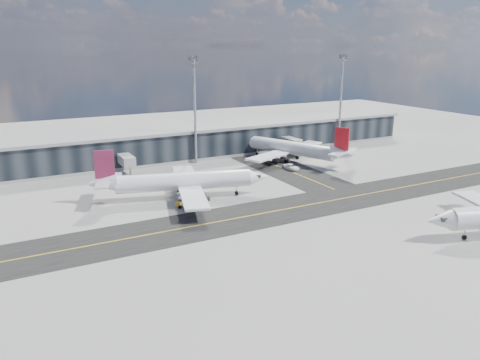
{
  "coord_description": "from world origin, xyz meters",
  "views": [
    {
      "loc": [
        -48.09,
        -69.57,
        31.34
      ],
      "look_at": [
        -5.45,
        11.47,
        5.0
      ],
      "focal_mm": 35.0,
      "sensor_mm": 36.0,
      "label": 1
    }
  ],
  "objects_px": {
    "airliner_redtail": "(291,148)",
    "service_van": "(291,167)",
    "baggage_tug": "(186,202)",
    "airliner_af": "(182,182)"
  },
  "relations": [
    {
      "from": "airliner_redtail",
      "to": "service_van",
      "type": "xyz_separation_m",
      "value": [
        -5.31,
        -8.11,
        -2.96
      ]
    },
    {
      "from": "baggage_tug",
      "to": "airliner_redtail",
      "type": "bearing_deg",
      "value": 130.16
    },
    {
      "from": "airliner_af",
      "to": "airliner_redtail",
      "type": "distance_m",
      "value": 42.89
    },
    {
      "from": "service_van",
      "to": "baggage_tug",
      "type": "bearing_deg",
      "value": -158.73
    },
    {
      "from": "airliner_redtail",
      "to": "service_van",
      "type": "bearing_deg",
      "value": -146.34
    },
    {
      "from": "airliner_af",
      "to": "airliner_redtail",
      "type": "height_order",
      "value": "airliner_af"
    },
    {
      "from": "airliner_af",
      "to": "baggage_tug",
      "type": "distance_m",
      "value": 6.4
    },
    {
      "from": "airliner_af",
      "to": "airliner_redtail",
      "type": "relative_size",
      "value": 1.03
    },
    {
      "from": "airliner_redtail",
      "to": "baggage_tug",
      "type": "height_order",
      "value": "airliner_redtail"
    },
    {
      "from": "airliner_redtail",
      "to": "baggage_tug",
      "type": "relative_size",
      "value": 10.86
    }
  ]
}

